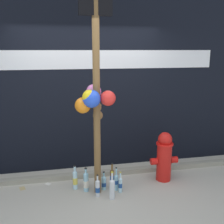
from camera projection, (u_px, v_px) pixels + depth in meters
name	position (u px, v px, depth m)	size (l,w,h in m)	color
ground_plane	(101.00, 207.00, 3.67)	(14.00, 14.00, 0.00)	#ADA899
building_wall	(86.00, 69.00, 4.61)	(10.00, 0.21, 3.56)	black
curb_strip	(92.00, 174.00, 4.54)	(8.00, 0.12, 0.08)	gray
memorial_post	(94.00, 88.00, 3.66)	(0.55, 0.49, 2.89)	brown
fire_hydrant	(164.00, 156.00, 4.34)	(0.45, 0.27, 0.82)	red
bottle_0	(97.00, 188.00, 3.90)	(0.07, 0.07, 0.34)	silver
bottle_1	(112.00, 188.00, 3.83)	(0.08, 0.08, 0.42)	silver
bottle_2	(86.00, 182.00, 4.04)	(0.08, 0.08, 0.38)	#93CCE0
bottle_3	(75.00, 179.00, 4.11)	(0.07, 0.07, 0.39)	#B2DBEA
bottle_4	(116.00, 181.00, 4.08)	(0.07, 0.07, 0.37)	#93CCE0
bottle_5	(104.00, 183.00, 4.10)	(0.07, 0.07, 0.29)	#93CCE0
bottle_6	(112.00, 178.00, 4.15)	(0.07, 0.07, 0.40)	brown
bottle_7	(120.00, 184.00, 4.01)	(0.06, 0.06, 0.33)	#B2DBEA
litter_0	(157.00, 165.00, 4.97)	(0.11, 0.10, 0.01)	tan
litter_1	(17.00, 180.00, 4.42)	(0.10, 0.05, 0.01)	#8C99B2
litter_2	(48.00, 184.00, 4.28)	(0.08, 0.07, 0.01)	silver
litter_3	(22.00, 188.00, 4.14)	(0.11, 0.08, 0.01)	tan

